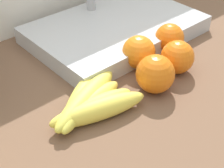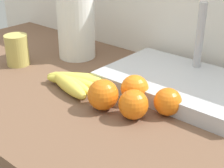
% 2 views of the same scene
% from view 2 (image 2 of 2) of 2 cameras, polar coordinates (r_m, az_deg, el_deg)
% --- Properties ---
extents(wall_back, '(1.88, 0.06, 1.30)m').
position_cam_2_polar(wall_back, '(1.36, 7.53, -4.33)').
color(wall_back, silver).
rests_on(wall_back, ground).
extents(banana_bunch, '(0.21, 0.16, 0.04)m').
position_cam_2_polar(banana_bunch, '(0.99, -6.44, 0.35)').
color(banana_bunch, '#E9D24C').
rests_on(banana_bunch, counter).
extents(orange_back_right, '(0.07, 0.07, 0.07)m').
position_cam_2_polar(orange_back_right, '(0.86, 9.37, -2.98)').
color(orange_back_right, orange).
rests_on(orange_back_right, counter).
extents(orange_front, '(0.07, 0.07, 0.07)m').
position_cam_2_polar(orange_front, '(0.83, 3.62, -3.47)').
color(orange_front, orange).
rests_on(orange_front, counter).
extents(orange_far_right, '(0.08, 0.08, 0.08)m').
position_cam_2_polar(orange_far_right, '(0.87, -1.53, -1.83)').
color(orange_far_right, orange).
rests_on(orange_far_right, counter).
extents(orange_back_left, '(0.08, 0.08, 0.08)m').
position_cam_2_polar(orange_back_left, '(0.91, 3.85, -0.80)').
color(orange_back_left, orange).
rests_on(orange_back_left, counter).
extents(paper_towel_roll, '(0.13, 0.13, 0.27)m').
position_cam_2_polar(paper_towel_roll, '(1.20, -6.09, 10.15)').
color(paper_towel_roll, white).
rests_on(paper_towel_roll, counter).
extents(sink_basin, '(0.43, 0.29, 0.24)m').
position_cam_2_polar(sink_basin, '(0.99, 11.27, 0.30)').
color(sink_basin, '#B7BABF').
rests_on(sink_basin, counter).
extents(mug, '(0.08, 0.08, 0.10)m').
position_cam_2_polar(mug, '(1.19, -15.72, 5.54)').
color(mug, tan).
rests_on(mug, counter).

